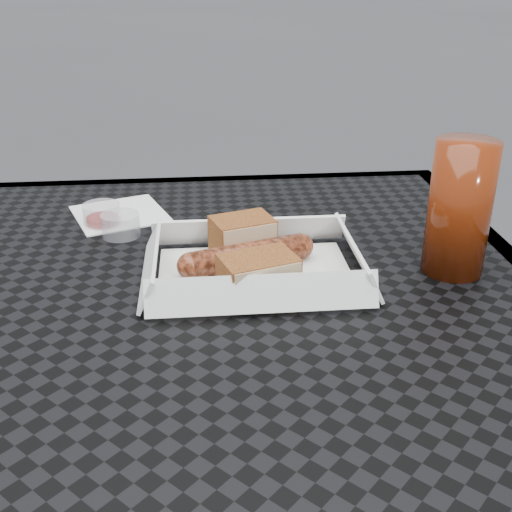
% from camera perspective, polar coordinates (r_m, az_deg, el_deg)
% --- Properties ---
extents(patio_table, '(0.80, 0.80, 0.74)m').
position_cam_1_polar(patio_table, '(0.75, -5.10, -8.30)').
color(patio_table, black).
rests_on(patio_table, ground).
extents(food_tray, '(0.22, 0.15, 0.00)m').
position_cam_1_polar(food_tray, '(0.74, -0.07, -1.64)').
color(food_tray, white).
rests_on(food_tray, patio_table).
extents(bratwurst, '(0.16, 0.07, 0.03)m').
position_cam_1_polar(bratwurst, '(0.74, -0.78, 0.03)').
color(bratwurst, brown).
rests_on(bratwurst, food_tray).
extents(bread_near, '(0.08, 0.07, 0.04)m').
position_cam_1_polar(bread_near, '(0.78, -1.22, 1.84)').
color(bread_near, brown).
rests_on(bread_near, food_tray).
extents(bread_far, '(0.09, 0.07, 0.04)m').
position_cam_1_polar(bread_far, '(0.69, 0.20, -1.61)').
color(bread_far, brown).
rests_on(bread_far, food_tray).
extents(veg_garnish, '(0.03, 0.03, 0.00)m').
position_cam_1_polar(veg_garnish, '(0.69, 4.52, -3.22)').
color(veg_garnish, '#FE510B').
rests_on(veg_garnish, food_tray).
extents(napkin, '(0.15, 0.15, 0.00)m').
position_cam_1_polar(napkin, '(0.93, -12.00, 3.67)').
color(napkin, white).
rests_on(napkin, patio_table).
extents(condiment_cup_sauce, '(0.05, 0.05, 0.03)m').
position_cam_1_polar(condiment_cup_sauce, '(0.89, -13.54, 3.59)').
color(condiment_cup_sauce, '#97100A').
rests_on(condiment_cup_sauce, patio_table).
extents(condiment_cup_empty, '(0.05, 0.05, 0.03)m').
position_cam_1_polar(condiment_cup_empty, '(0.85, -11.94, 2.72)').
color(condiment_cup_empty, silver).
rests_on(condiment_cup_empty, patio_table).
extents(drink_glass, '(0.07, 0.07, 0.15)m').
position_cam_1_polar(drink_glass, '(0.75, 17.65, 4.06)').
color(drink_glass, '#5C1C07').
rests_on(drink_glass, patio_table).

